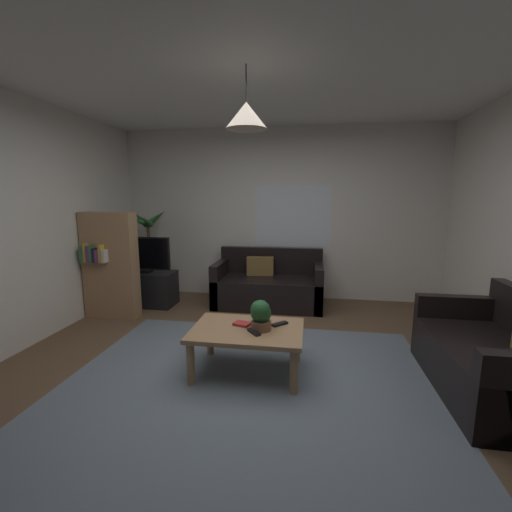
{
  "coord_description": "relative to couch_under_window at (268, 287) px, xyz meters",
  "views": [
    {
      "loc": [
        0.49,
        -2.81,
        1.6
      ],
      "look_at": [
        0.0,
        0.3,
        1.05
      ],
      "focal_mm": 23.97,
      "sensor_mm": 36.0,
      "label": 1
    }
  ],
  "objects": [
    {
      "name": "potted_palm_corner",
      "position": [
        -1.92,
        0.11,
        0.33
      ],
      "size": [
        0.75,
        0.84,
        1.42
      ],
      "color": "beige",
      "rests_on": "ground"
    },
    {
      "name": "tv_stand",
      "position": [
        -1.82,
        -0.29,
        -0.03
      ],
      "size": [
        0.9,
        0.44,
        0.5
      ],
      "primitive_type": "cube",
      "color": "black",
      "rests_on": "ground"
    },
    {
      "name": "rug",
      "position": [
        0.09,
        -2.28,
        -0.27
      ],
      "size": [
        3.21,
        2.8,
        0.01
      ],
      "primitive_type": "cube",
      "color": "slate",
      "rests_on": "ground"
    },
    {
      "name": "pendant_lamp",
      "position": [
        0.05,
        -2.01,
        1.97
      ],
      "size": [
        0.35,
        0.35,
        0.49
      ],
      "color": "black"
    },
    {
      "name": "potted_plant_on_table",
      "position": [
        0.17,
        -2.02,
        0.29
      ],
      "size": [
        0.19,
        0.23,
        0.28
      ],
      "color": "brown",
      "rests_on": "coffee_table"
    },
    {
      "name": "remote_on_table_0",
      "position": [
        0.33,
        -1.89,
        0.16
      ],
      "size": [
        0.15,
        0.15,
        0.02
      ],
      "primitive_type": "cube",
      "rotation": [
        0.0,
        0.0,
        2.32
      ],
      "color": "black",
      "rests_on": "coffee_table"
    },
    {
      "name": "bookshelf_corner",
      "position": [
        -2.01,
        -0.83,
        0.43
      ],
      "size": [
        0.7,
        0.31,
        1.4
      ],
      "color": "#A87F56",
      "rests_on": "ground"
    },
    {
      "name": "floor",
      "position": [
        0.09,
        -2.08,
        -0.29
      ],
      "size": [
        4.93,
        5.08,
        0.02
      ],
      "primitive_type": "cube",
      "color": "brown",
      "rests_on": "ground"
    },
    {
      "name": "couch_right_side",
      "position": [
        2.1,
        -2.04,
        0.0
      ],
      "size": [
        0.8,
        1.4,
        0.82
      ],
      "rotation": [
        0.0,
        0.0,
        -1.57
      ],
      "color": "black",
      "rests_on": "ground"
    },
    {
      "name": "couch_under_window",
      "position": [
        0.0,
        0.0,
        0.0
      ],
      "size": [
        1.57,
        0.8,
        0.82
      ],
      "color": "black",
      "rests_on": "ground"
    },
    {
      "name": "remote_on_table_1",
      "position": [
        0.13,
        -2.11,
        0.16
      ],
      "size": [
        0.14,
        0.16,
        0.02
      ],
      "primitive_type": "cube",
      "rotation": [
        0.0,
        0.0,
        0.69
      ],
      "color": "black",
      "rests_on": "coffee_table"
    },
    {
      "name": "coffee_table",
      "position": [
        0.05,
        -2.01,
        0.08
      ],
      "size": [
        1.0,
        0.7,
        0.42
      ],
      "color": "#A87F56",
      "rests_on": "ground"
    },
    {
      "name": "window_pane",
      "position": [
        0.31,
        0.46,
        1.02
      ],
      "size": [
        1.18,
        0.01,
        0.96
      ],
      "primitive_type": "cube",
      "color": "white"
    },
    {
      "name": "tv",
      "position": [
        -1.82,
        -0.31,
        0.49
      ],
      "size": [
        0.84,
        0.16,
        0.52
      ],
      "color": "black",
      "rests_on": "tv_stand"
    },
    {
      "name": "book_on_table_0",
      "position": [
        -0.01,
        -1.94,
        0.16
      ],
      "size": [
        0.17,
        0.15,
        0.03
      ],
      "primitive_type": "cube",
      "rotation": [
        0.0,
        0.0,
        -0.3
      ],
      "color": "#B22D2D",
      "rests_on": "coffee_table"
    },
    {
      "name": "ceiling",
      "position": [
        0.09,
        -2.08,
        2.37
      ],
      "size": [
        4.93,
        5.08,
        0.02
      ],
      "primitive_type": "cube",
      "color": "white"
    },
    {
      "name": "wall_back",
      "position": [
        0.09,
        0.49,
        1.04
      ],
      "size": [
        5.05,
        0.06,
        2.64
      ],
      "primitive_type": "cube",
      "color": "silver",
      "rests_on": "ground"
    }
  ]
}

